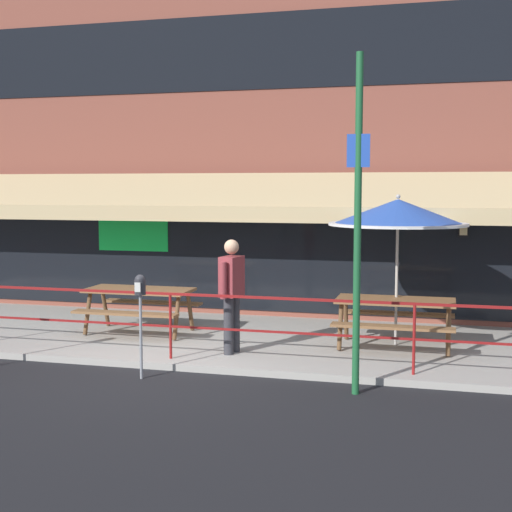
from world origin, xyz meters
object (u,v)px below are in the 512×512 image
(picnic_table_left, at_px, (139,298))
(pedestrian_walking, at_px, (232,290))
(patio_umbrella_centre, at_px, (398,213))
(parking_meter_far, at_px, (140,295))
(street_sign_pole, at_px, (358,222))
(picnic_table_centre, at_px, (395,309))

(picnic_table_left, distance_m, pedestrian_walking, 2.21)
(patio_umbrella_centre, xyz_separation_m, parking_meter_far, (-3.22, -2.52, -1.03))
(picnic_table_left, bearing_deg, parking_meter_far, -65.40)
(street_sign_pole, bearing_deg, pedestrian_walking, 146.84)
(picnic_table_left, xyz_separation_m, patio_umbrella_centre, (4.29, 0.18, 1.47))
(patio_umbrella_centre, relative_size, pedestrian_walking, 1.39)
(street_sign_pole, bearing_deg, parking_meter_far, -179.36)
(picnic_table_centre, height_order, parking_meter_far, parking_meter_far)
(pedestrian_walking, bearing_deg, picnic_table_left, 152.99)
(picnic_table_centre, height_order, street_sign_pole, street_sign_pole)
(picnic_table_left, height_order, street_sign_pole, street_sign_pole)
(street_sign_pole, bearing_deg, picnic_table_centre, 81.77)
(patio_umbrella_centre, distance_m, street_sign_pole, 2.51)
(picnic_table_centre, xyz_separation_m, street_sign_pole, (-0.33, -2.27, 1.45))
(picnic_table_centre, relative_size, street_sign_pole, 0.43)
(parking_meter_far, bearing_deg, picnic_table_centre, 35.63)
(picnic_table_centre, height_order, patio_umbrella_centre, patio_umbrella_centre)
(picnic_table_left, relative_size, street_sign_pole, 0.43)
(parking_meter_far, height_order, street_sign_pole, street_sign_pole)
(picnic_table_left, relative_size, parking_meter_far, 1.27)
(pedestrian_walking, distance_m, street_sign_pole, 2.65)
(picnic_table_centre, relative_size, parking_meter_far, 1.27)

